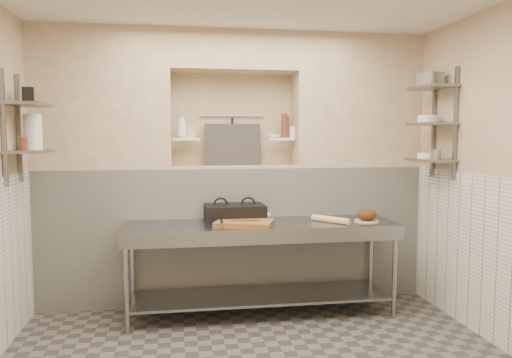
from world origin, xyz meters
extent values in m
cube|color=#CEB392|center=(0.00, 2.00, 1.40)|extent=(4.00, 0.10, 2.80)
cube|color=#CEB392|center=(0.00, -2.00, 1.40)|extent=(4.00, 0.10, 2.80)
cube|color=white|center=(0.00, 1.75, 0.70)|extent=(4.00, 0.40, 1.40)
cube|color=#CEB392|center=(0.00, 1.75, 1.41)|extent=(1.30, 0.40, 0.02)
cube|color=#CEB392|center=(-1.33, 1.75, 2.10)|extent=(1.35, 0.40, 1.40)
cube|color=#CEB392|center=(1.33, 1.75, 2.10)|extent=(1.35, 0.40, 1.40)
cube|color=#CEB392|center=(0.00, 1.75, 2.60)|extent=(1.30, 0.40, 0.40)
cube|color=white|center=(1.99, 0.00, 0.70)|extent=(0.02, 3.90, 1.40)
cube|color=white|center=(-0.50, 1.75, 1.70)|extent=(0.28, 0.16, 0.02)
cube|color=white|center=(0.50, 1.75, 1.70)|extent=(0.28, 0.16, 0.02)
cylinder|color=gray|center=(0.00, 1.92, 1.95)|extent=(0.70, 0.02, 0.02)
cylinder|color=black|center=(0.00, 1.90, 1.78)|extent=(0.02, 0.02, 0.30)
cube|color=#383330|center=(0.00, 1.85, 1.64)|extent=(0.60, 0.08, 0.45)
cube|color=slate|center=(-1.98, 1.25, 1.80)|extent=(0.03, 0.03, 0.95)
cube|color=slate|center=(-1.98, 0.85, 1.80)|extent=(0.03, 0.03, 0.95)
cube|color=slate|center=(-1.84, 1.05, 1.60)|extent=(0.30, 0.50, 0.02)
cube|color=slate|center=(-1.84, 1.05, 2.00)|extent=(0.30, 0.50, 0.03)
cube|color=slate|center=(1.98, 1.25, 1.85)|extent=(0.03, 0.03, 1.05)
cube|color=slate|center=(1.98, 0.85, 1.85)|extent=(0.03, 0.03, 1.05)
cube|color=slate|center=(1.84, 1.05, 1.50)|extent=(0.30, 0.50, 0.02)
cube|color=slate|center=(1.84, 1.05, 1.85)|extent=(0.30, 0.50, 0.02)
cube|color=slate|center=(1.84, 1.05, 2.20)|extent=(0.30, 0.50, 0.03)
cube|color=gray|center=(0.20, 1.20, 0.88)|extent=(2.60, 0.70, 0.04)
cube|color=gray|center=(0.20, 1.20, 0.18)|extent=(2.45, 0.60, 0.03)
cube|color=gray|center=(0.20, 0.87, 0.82)|extent=(2.60, 0.02, 0.12)
cylinder|color=gray|center=(-1.04, 0.91, 0.43)|extent=(0.04, 0.04, 0.86)
cylinder|color=gray|center=(-1.04, 1.49, 0.43)|extent=(0.04, 0.04, 0.86)
cylinder|color=gray|center=(1.44, 0.91, 0.43)|extent=(0.04, 0.04, 0.86)
cylinder|color=gray|center=(1.44, 1.49, 0.43)|extent=(0.04, 0.04, 0.86)
cube|color=black|center=(-0.04, 1.40, 0.95)|extent=(0.59, 0.44, 0.11)
cube|color=black|center=(-0.04, 1.40, 1.03)|extent=(0.59, 0.44, 0.05)
cube|color=#8F5E28|center=(0.02, 1.07, 0.92)|extent=(0.61, 0.51, 0.05)
cube|color=gray|center=(0.03, 1.05, 0.95)|extent=(0.27, 0.04, 0.01)
cylinder|color=gray|center=(-0.20, 0.97, 0.96)|extent=(0.04, 0.26, 0.02)
imported|color=white|center=(0.22, 1.40, 0.93)|extent=(0.26, 0.26, 0.06)
cylinder|color=#DCBD7A|center=(0.86, 1.10, 0.93)|extent=(0.31, 0.35, 0.06)
cylinder|color=#DCBD7A|center=(1.22, 1.10, 0.91)|extent=(0.24, 0.24, 0.01)
ellipsoid|color=#4C2D19|center=(1.22, 1.10, 0.97)|extent=(0.19, 0.19, 0.11)
imported|color=white|center=(-0.54, 1.71, 1.84)|extent=(0.10, 0.10, 0.25)
cube|color=#CEB392|center=(-0.45, 1.79, 1.78)|extent=(0.09, 0.09, 0.13)
imported|color=white|center=(0.43, 1.73, 1.73)|extent=(0.15, 0.15, 0.04)
cylinder|color=brown|center=(0.57, 1.78, 1.83)|extent=(0.06, 0.06, 0.23)
cylinder|color=brown|center=(0.54, 1.76, 1.84)|extent=(0.06, 0.06, 0.26)
cylinder|color=white|center=(0.64, 1.78, 1.78)|extent=(0.07, 0.07, 0.13)
cylinder|color=white|center=(-1.84, 1.17, 1.77)|extent=(0.15, 0.15, 0.31)
cylinder|color=brown|center=(-1.84, 0.88, 1.67)|extent=(0.07, 0.07, 0.11)
cube|color=black|center=(-1.84, 1.07, 2.08)|extent=(0.11, 0.11, 0.13)
cylinder|color=white|center=(1.84, 1.12, 1.54)|extent=(0.18, 0.18, 0.05)
cylinder|color=gray|center=(1.84, 0.94, 1.56)|extent=(0.09, 0.09, 0.09)
cylinder|color=white|center=(1.84, 1.12, 1.90)|extent=(0.20, 0.20, 0.07)
cube|color=gray|center=(1.84, 1.09, 2.28)|extent=(0.21, 0.24, 0.13)
camera|label=1|loc=(-0.61, -3.47, 1.73)|focal=35.00mm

